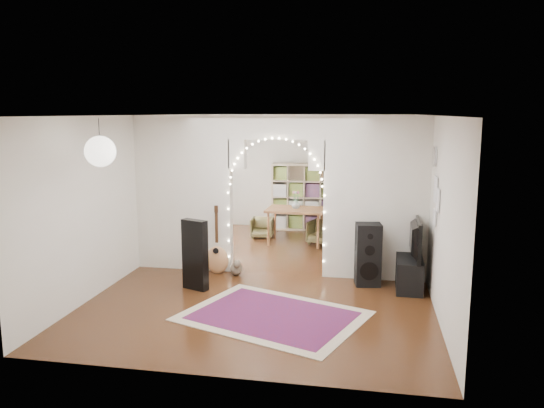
% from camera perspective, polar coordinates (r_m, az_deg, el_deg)
% --- Properties ---
extents(floor, '(7.50, 7.50, 0.00)m').
position_cam_1_polar(floor, '(9.29, 0.51, -7.37)').
color(floor, black).
rests_on(floor, ground).
extents(ceiling, '(5.00, 7.50, 0.02)m').
position_cam_1_polar(ceiling, '(8.88, 0.53, 9.52)').
color(ceiling, white).
rests_on(ceiling, wall_back).
extents(wall_back, '(5.00, 0.02, 2.70)m').
position_cam_1_polar(wall_back, '(12.66, 3.45, 3.48)').
color(wall_back, silver).
rests_on(wall_back, floor).
extents(wall_front, '(5.00, 0.02, 2.70)m').
position_cam_1_polar(wall_front, '(5.41, -6.38, -5.21)').
color(wall_front, silver).
rests_on(wall_front, floor).
extents(wall_left, '(0.02, 7.50, 2.70)m').
position_cam_1_polar(wall_left, '(9.73, -14.15, 1.27)').
color(wall_left, silver).
rests_on(wall_left, floor).
extents(wall_right, '(0.02, 7.50, 2.70)m').
position_cam_1_polar(wall_right, '(8.91, 16.57, 0.39)').
color(wall_right, silver).
rests_on(wall_right, floor).
extents(divider_wall, '(5.00, 0.20, 2.70)m').
position_cam_1_polar(divider_wall, '(8.97, 0.52, 1.36)').
color(divider_wall, silver).
rests_on(divider_wall, floor).
extents(fairy_lights, '(1.64, 0.04, 1.60)m').
position_cam_1_polar(fairy_lights, '(8.83, 0.38, 2.04)').
color(fairy_lights, '#FFEABF').
rests_on(fairy_lights, divider_wall).
extents(window, '(0.04, 1.20, 1.40)m').
position_cam_1_polar(window, '(11.34, -10.28, 3.36)').
color(window, white).
rests_on(window, wall_left).
extents(wall_clock, '(0.03, 0.31, 0.31)m').
position_cam_1_polar(wall_clock, '(8.22, 17.12, 4.88)').
color(wall_clock, white).
rests_on(wall_clock, wall_right).
extents(picture_frames, '(0.02, 0.50, 0.70)m').
position_cam_1_polar(picture_frames, '(7.90, 17.22, 0.30)').
color(picture_frames, white).
rests_on(picture_frames, wall_right).
extents(paper_lantern, '(0.40, 0.40, 0.40)m').
position_cam_1_polar(paper_lantern, '(7.23, -17.99, 5.41)').
color(paper_lantern, white).
rests_on(paper_lantern, ceiling).
extents(ceiling_fan, '(1.10, 1.10, 0.30)m').
position_cam_1_polar(ceiling_fan, '(10.86, 2.37, 7.99)').
color(ceiling_fan, '#B2813B').
rests_on(ceiling_fan, ceiling).
extents(area_rug, '(2.79, 2.45, 0.02)m').
position_cam_1_polar(area_rug, '(7.39, 0.11, -11.92)').
color(area_rug, maroon).
rests_on(area_rug, floor).
extents(guitar_case, '(0.45, 0.29, 1.11)m').
position_cam_1_polar(guitar_case, '(8.38, -8.28, -5.43)').
color(guitar_case, black).
rests_on(guitar_case, floor).
extents(acoustic_guitar, '(0.41, 0.16, 1.01)m').
position_cam_1_polar(acoustic_guitar, '(9.16, -5.95, -4.81)').
color(acoustic_guitar, tan).
rests_on(acoustic_guitar, floor).
extents(tabby_cat, '(0.29, 0.47, 0.31)m').
position_cam_1_polar(tabby_cat, '(9.14, -3.84, -6.86)').
color(tabby_cat, brown).
rests_on(tabby_cat, floor).
extents(floor_speaker, '(0.44, 0.40, 1.01)m').
position_cam_1_polar(floor_speaker, '(8.65, 10.29, -5.38)').
color(floor_speaker, black).
rests_on(floor_speaker, floor).
extents(media_console, '(0.42, 1.01, 0.50)m').
position_cam_1_polar(media_console, '(8.74, 14.51, -7.10)').
color(media_console, black).
rests_on(media_console, floor).
extents(tv, '(0.17, 1.08, 0.62)m').
position_cam_1_polar(tv, '(8.60, 14.67, -3.53)').
color(tv, black).
rests_on(tv, media_console).
extents(bookcase, '(1.54, 0.46, 1.57)m').
position_cam_1_polar(bookcase, '(12.49, 3.52, 0.76)').
color(bookcase, beige).
rests_on(bookcase, floor).
extents(dining_table, '(1.23, 0.85, 0.76)m').
position_cam_1_polar(dining_table, '(11.14, 2.57, -0.86)').
color(dining_table, brown).
rests_on(dining_table, floor).
extents(flower_vase, '(0.19, 0.19, 0.19)m').
position_cam_1_polar(flower_vase, '(11.11, 2.58, -0.01)').
color(flower_vase, silver).
rests_on(flower_vase, dining_table).
extents(dining_chair_left, '(0.50, 0.51, 0.45)m').
position_cam_1_polar(dining_chair_left, '(11.77, -1.07, -2.56)').
color(dining_chair_left, brown).
rests_on(dining_chair_left, floor).
extents(dining_chair_right, '(0.67, 0.68, 0.49)m').
position_cam_1_polar(dining_chair_right, '(11.27, 5.39, -3.04)').
color(dining_chair_right, brown).
rests_on(dining_chair_right, floor).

